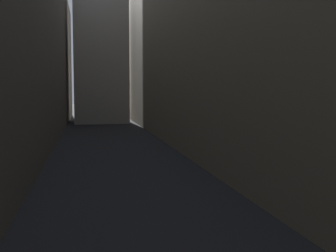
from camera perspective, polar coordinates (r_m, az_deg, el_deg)
name	(u,v)px	position (r m, az deg, el deg)	size (l,w,h in m)	color
ground_plane	(115,151)	(39.03, -7.05, -3.29)	(264.00, 264.00, 0.00)	#232326
building_block_right	(243,28)	(43.71, 9.93, 12.65)	(14.46, 108.00, 23.00)	gray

